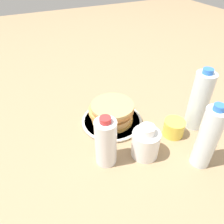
{
  "coord_description": "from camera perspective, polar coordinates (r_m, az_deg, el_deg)",
  "views": [
    {
      "loc": [
        0.62,
        -0.27,
        0.6
      ],
      "look_at": [
        -0.01,
        0.03,
        0.05
      ],
      "focal_mm": 35.0,
      "sensor_mm": 36.0,
      "label": 1
    }
  ],
  "objects": [
    {
      "name": "juice_glass",
      "position": [
        0.88,
        15.84,
        -4.01
      ],
      "size": [
        0.08,
        0.08,
        0.07
      ],
      "color": "yellow",
      "rests_on": "ground_plane"
    },
    {
      "name": "cream_jug",
      "position": [
        0.77,
        8.75,
        -7.94
      ],
      "size": [
        0.1,
        0.1,
        0.13
      ],
      "color": "white",
      "rests_on": "ground_plane"
    },
    {
      "name": "water_bottle_near",
      "position": [
        0.9,
        21.81,
        2.74
      ],
      "size": [
        0.07,
        0.07,
        0.26
      ],
      "color": "silver",
      "rests_on": "ground_plane"
    },
    {
      "name": "water_bottle_mid",
      "position": [
        0.72,
        -1.63,
        -7.84
      ],
      "size": [
        0.07,
        0.07,
        0.19
      ],
      "color": "white",
      "rests_on": "ground_plane"
    },
    {
      "name": "water_bottle_far",
      "position": [
        0.75,
        23.72,
        -6.22
      ],
      "size": [
        0.07,
        0.07,
        0.24
      ],
      "color": "silver",
      "rests_on": "ground_plane"
    },
    {
      "name": "pancake_stack",
      "position": [
        0.89,
        -0.1,
        -0.02
      ],
      "size": [
        0.19,
        0.18,
        0.08
      ],
      "color": "#B0863B",
      "rests_on": "plate"
    },
    {
      "name": "ground_plane",
      "position": [
        0.91,
        -1.28,
        -3.61
      ],
      "size": [
        4.0,
        4.0,
        0.0
      ],
      "primitive_type": "plane",
      "color": "#9E7F5B"
    },
    {
      "name": "plate",
      "position": [
        0.92,
        0.0,
        -2.3
      ],
      "size": [
        0.25,
        0.25,
        0.01
      ],
      "color": "silver",
      "rests_on": "ground_plane"
    }
  ]
}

